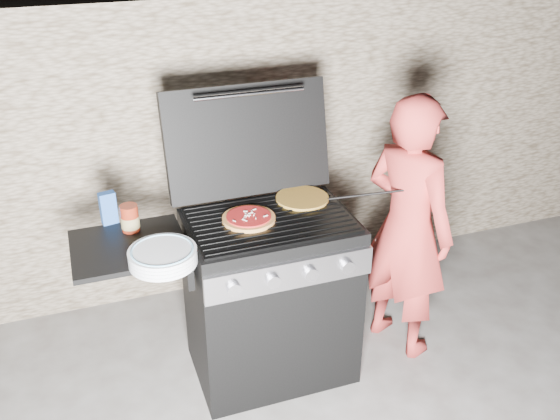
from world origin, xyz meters
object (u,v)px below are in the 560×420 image
object	(u,v)px
gas_grill	(223,307)
pizza_topped	(249,218)
sauce_jar	(130,218)
person	(407,228)

from	to	relation	value
gas_grill	pizza_topped	size ratio (longest dim) A/B	5.28
sauce_jar	gas_grill	bearing A→B (deg)	-17.80
gas_grill	person	distance (m)	1.04
pizza_topped	sauce_jar	distance (m)	0.55
pizza_topped	person	world-z (taller)	person
gas_grill	sauce_jar	size ratio (longest dim) A/B	10.43
pizza_topped	person	distance (m)	0.87
sauce_jar	person	bearing A→B (deg)	-5.98
person	pizza_topped	bearing A→B (deg)	64.36
sauce_jar	person	world-z (taller)	person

